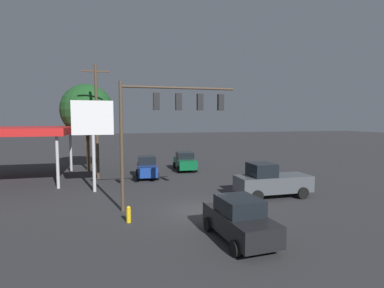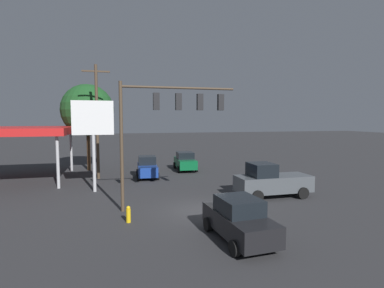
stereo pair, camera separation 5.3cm
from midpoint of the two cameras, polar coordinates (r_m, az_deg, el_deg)
The scene contains 11 objects.
ground_plane at distance 18.19m, azimuth 1.55°, elevation -12.51°, with size 200.00×200.00×0.00m, color #2D2D30.
traffic_signal_assembly at distance 17.94m, azimuth -4.80°, elevation 5.77°, with size 6.94×0.43×7.56m.
utility_pole at distance 28.18m, azimuth -17.74°, elevation 4.53°, with size 2.40×0.26×10.22m.
gas_station_canopy at distance 30.01m, azimuth -31.65°, elevation 2.08°, with size 10.10×8.73×4.71m.
price_sign at distance 23.15m, azimuth -18.43°, elevation 3.85°, with size 2.96×0.27×6.75m.
sedan_far at distance 31.75m, azimuth -1.44°, elevation -3.30°, with size 2.25×4.49×1.93m.
sedan_waiting at distance 13.91m, azimuth 8.84°, elevation -13.94°, with size 2.31×4.52×1.93m.
pickup_parked at distance 21.58m, azimuth 14.75°, elevation -6.87°, with size 5.20×2.26×2.40m.
hatchback_crossing at distance 28.06m, azimuth -8.62°, elevation -4.43°, with size 2.11×3.88×1.97m.
street_tree at distance 33.23m, azimuth -19.41°, elevation 6.10°, with size 5.37×5.37×9.03m.
fire_hydrant at distance 16.40m, azimuth -12.08°, elevation -12.95°, with size 0.24×0.24×0.88m.
Camera 1 is at (4.88, 16.67, 5.40)m, focal length 28.00 mm.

